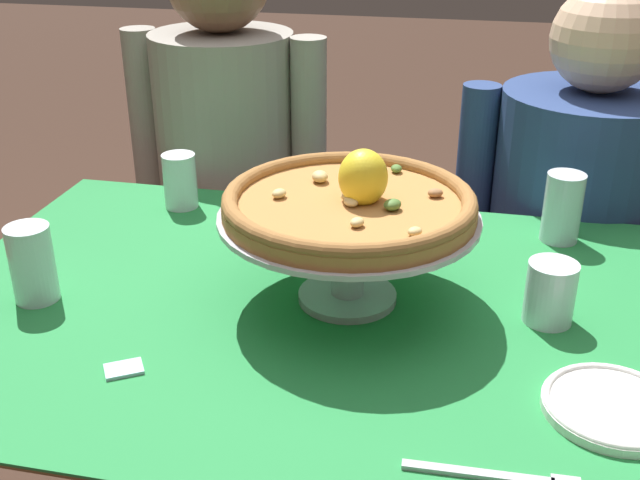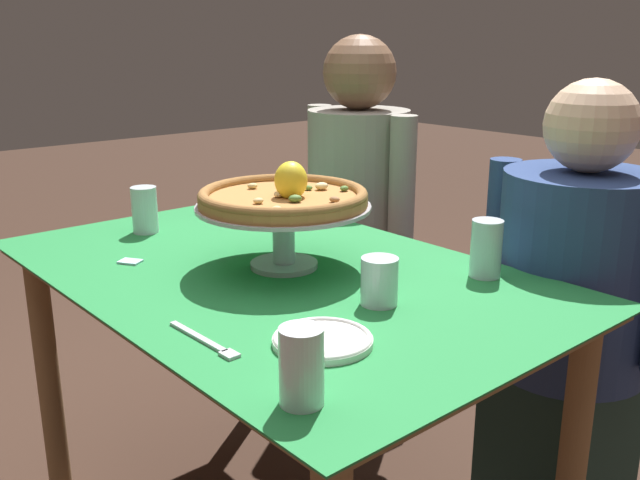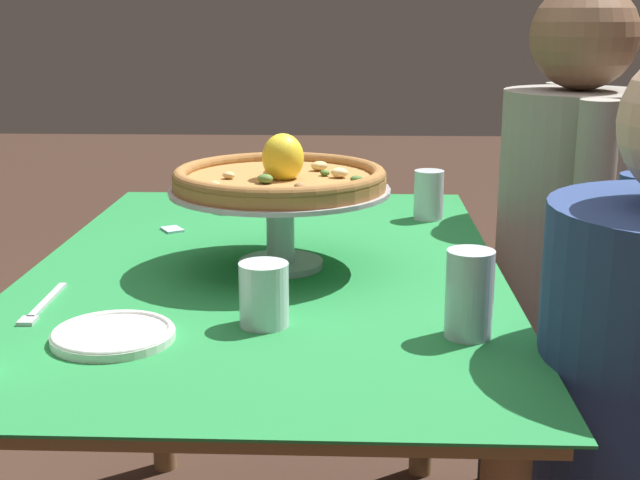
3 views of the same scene
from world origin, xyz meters
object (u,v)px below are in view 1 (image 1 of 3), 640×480
Objects in this scene: pizza_stand at (350,237)px; diner_right at (571,258)px; side_plate at (613,406)px; water_glass_side_right at (550,296)px; water_glass_side_left at (33,269)px; dinner_fork at (502,477)px; water_glass_back_right at (562,212)px; sugar_packet at (124,369)px; diner_left at (230,206)px; water_glass_back_left at (180,183)px; pizza at (352,201)px.

diner_right is (0.40, 0.57, -0.27)m from pizza_stand.
side_plate is 0.15× the size of diner_right.
water_glass_side_right is 0.78m from water_glass_side_left.
dinner_fork is (0.23, -0.35, -0.11)m from pizza_stand.
sugar_packet is (-0.59, -0.54, -0.05)m from water_glass_back_right.
dinner_fork is at bearing -100.09° from diner_right.
water_glass_side_left is at bearing -142.65° from diner_right.
diner_right is (0.66, 0.82, -0.17)m from sugar_packet.
water_glass_side_right is 0.61m from sugar_packet.
diner_left reaches higher than dinner_fork.
diner_right is at bearing 51.15° from sugar_packet.
water_glass_back_left is 0.37m from diner_left.
water_glass_side_left is 0.71× the size of side_plate.
pizza reaches higher than dinner_fork.
side_plate is at bearing 4.16° from sugar_packet.
diner_right is (0.10, 0.57, -0.21)m from water_glass_side_right.
dinner_fork is 0.17× the size of diner_right.
pizza is at bearing 37.94° from pizza_stand.
diner_right is at bearing 80.05° from water_glass_side_right.
diner_left is 0.80m from diner_right.
water_glass_side_left reaches higher than side_plate.
side_plate is 0.79m from diner_right.
water_glass_back_right is 0.90m from water_glass_side_left.
diner_right is (0.03, 0.77, -0.17)m from side_plate.
water_glass_side_left is (-0.77, -0.10, 0.01)m from water_glass_side_right.
pizza_stand reaches higher than water_glass_back_left.
water_glass_back_right is 0.36m from diner_right.
water_glass_back_left is at bearing 133.94° from dinner_fork.
pizza_stand is 0.74m from diner_right.
diner_left reaches higher than water_glass_back_right.
water_glass_side_right is 0.49× the size of dinner_fork.
water_glass_back_right is 0.81m from sugar_packet.
sugar_packet is (-0.49, 0.10, -0.00)m from dinner_fork.
pizza is at bearing -179.99° from water_glass_side_right.
pizza is at bearing -36.88° from water_glass_back_left.
water_glass_back_left is at bearing 146.57° from side_plate.
side_plate is 0.89× the size of dinner_fork.
water_glass_side_right is (0.30, 0.00, -0.12)m from pizza.
dinner_fork is (0.63, -0.65, -0.05)m from water_glass_back_left.
sugar_packet is (-0.26, -0.25, -0.11)m from pizza_stand.
pizza is 3.04× the size of water_glass_side_left.
pizza is at bearing -138.47° from water_glass_back_right.
water_glass_side_left is at bearing -168.12° from pizza.
diner_left is at bearing 133.27° from side_plate.
diner_left is 1.08× the size of diner_right.
water_glass_back_left is (-0.39, 0.29, -0.12)m from pizza.
side_plate is 0.14× the size of diner_left.
water_glass_back_right reaches higher than sugar_packet.
sugar_packet is at bearing -175.84° from side_plate.
water_glass_back_right reaches higher than water_glass_side_right.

